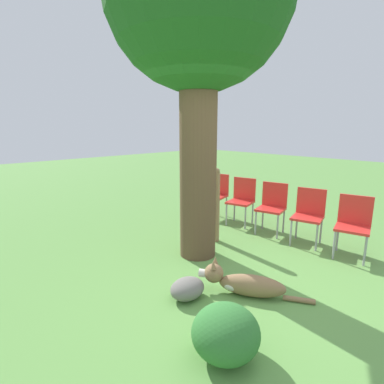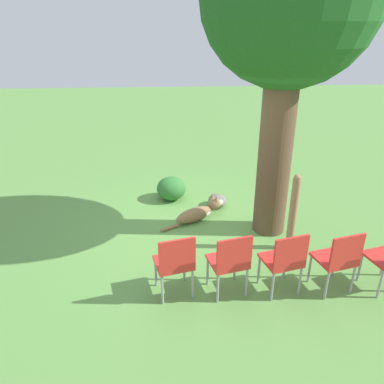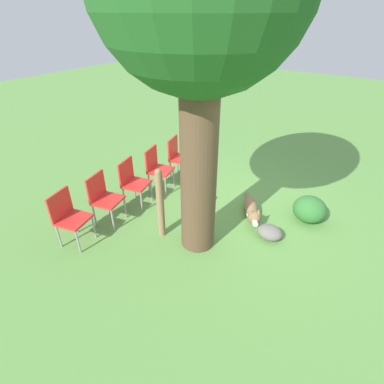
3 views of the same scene
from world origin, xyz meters
The scene contains 10 objects.
ground_plane centered at (0.00, 0.00, 0.00)m, with size 30.00×30.00×0.00m, color #609947.
oak_tree centered at (0.05, 0.83, 3.34)m, with size 2.37×2.37×4.63m.
dog centered at (-0.35, -0.28, 0.14)m, with size 0.74×1.12×0.39m.
fence_post centered at (0.64, 1.00, 0.61)m, with size 0.12×0.12×1.20m.
red_chair_0 centered at (1.61, -0.74, 0.51)m, with size 0.51×0.53×0.88m.
red_chair_1 centered at (1.63, -0.08, 0.51)m, with size 0.51×0.53×0.88m.
red_chair_2 centered at (1.65, 0.59, 0.51)m, with size 0.51×0.53×0.88m.
red_chair_3 centered at (1.66, 1.25, 0.51)m, with size 0.51×0.53×0.88m.
garden_rock centered at (-0.84, 0.10, 0.11)m, with size 0.40×0.33×0.22m.
low_shrub centered at (-1.21, -0.75, 0.22)m, with size 0.56×0.56×0.45m.
Camera 2 is at (5.35, -0.79, 3.13)m, focal length 35.00 mm.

